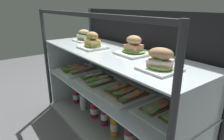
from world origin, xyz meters
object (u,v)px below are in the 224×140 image
at_px(juice_bottle_front_right_end, 83,102).
at_px(open_sandwich_tray_right_of_center, 98,80).
at_px(plated_roll_sandwich_near_right_corner, 134,48).
at_px(plated_roll_sandwich_center, 84,37).
at_px(plated_roll_sandwich_mid_right, 160,62).
at_px(open_sandwich_tray_center, 125,93).
at_px(juice_bottle_front_left_end, 104,116).
at_px(juice_bottle_front_fourth, 94,109).
at_px(open_sandwich_tray_near_left_corner, 78,69).
at_px(juice_bottle_near_post, 129,137).
at_px(juice_bottle_front_middle, 76,94).
at_px(open_sandwich_tray_far_right, 166,111).
at_px(juice_bottle_back_center, 114,125).
at_px(plated_roll_sandwich_far_left, 92,42).

bearing_deg(juice_bottle_front_right_end, open_sandwich_tray_right_of_center, 4.47).
relative_size(plated_roll_sandwich_near_right_corner, juice_bottle_front_right_end, 0.98).
xyz_separation_m(plated_roll_sandwich_center, plated_roll_sandwich_near_right_corner, (0.66, 0.02, 0.00)).
bearing_deg(plated_roll_sandwich_mid_right, open_sandwich_tray_center, 172.00).
relative_size(plated_roll_sandwich_near_right_corner, juice_bottle_front_left_end, 1.04).
relative_size(open_sandwich_tray_right_of_center, juice_bottle_front_fourth, 1.69).
bearing_deg(plated_roll_sandwich_center, open_sandwich_tray_right_of_center, -11.38).
height_order(open_sandwich_tray_near_left_corner, juice_bottle_near_post, open_sandwich_tray_near_left_corner).
height_order(plated_roll_sandwich_near_right_corner, juice_bottle_front_left_end, plated_roll_sandwich_near_right_corner).
relative_size(plated_roll_sandwich_mid_right, juice_bottle_front_right_end, 0.89).
distance_m(open_sandwich_tray_center, juice_bottle_front_middle, 0.80).
relative_size(plated_roll_sandwich_center, open_sandwich_tray_right_of_center, 0.53).
bearing_deg(juice_bottle_front_middle, open_sandwich_tray_far_right, 3.71).
distance_m(plated_roll_sandwich_center, juice_bottle_front_right_end, 0.63).
height_order(open_sandwich_tray_right_of_center, open_sandwich_tray_center, open_sandwich_tray_right_of_center).
bearing_deg(juice_bottle_back_center, juice_bottle_front_left_end, 173.55).
bearing_deg(open_sandwich_tray_right_of_center, plated_roll_sandwich_mid_right, -2.70).
distance_m(open_sandwich_tray_near_left_corner, juice_bottle_front_left_end, 0.53).
height_order(plated_roll_sandwich_far_left, open_sandwich_tray_center, plated_roll_sandwich_far_left).
height_order(plated_roll_sandwich_far_left, juice_bottle_back_center, plated_roll_sandwich_far_left).
xyz_separation_m(plated_roll_sandwich_mid_right, open_sandwich_tray_far_right, (0.01, 0.08, -0.32)).
bearing_deg(plated_roll_sandwich_near_right_corner, juice_bottle_near_post, -46.66).
distance_m(juice_bottle_front_fourth, juice_bottle_front_left_end, 0.16).
relative_size(open_sandwich_tray_center, juice_bottle_back_center, 1.50).
bearing_deg(open_sandwich_tray_center, plated_roll_sandwich_near_right_corner, 91.76).
bearing_deg(plated_roll_sandwich_mid_right, open_sandwich_tray_far_right, 85.72).
bearing_deg(open_sandwich_tray_far_right, plated_roll_sandwich_mid_right, -94.28).
bearing_deg(juice_bottle_front_left_end, juice_bottle_front_right_end, -176.97).
relative_size(plated_roll_sandwich_mid_right, juice_bottle_near_post, 0.86).
height_order(open_sandwich_tray_right_of_center, juice_bottle_front_fourth, open_sandwich_tray_right_of_center).
bearing_deg(open_sandwich_tray_center, juice_bottle_front_fourth, -176.64).
xyz_separation_m(plated_roll_sandwich_far_left, open_sandwich_tray_far_right, (0.67, 0.09, -0.32)).
relative_size(plated_roll_sandwich_mid_right, juice_bottle_front_fourth, 0.95).
xyz_separation_m(open_sandwich_tray_far_right, juice_bottle_front_middle, (-1.08, -0.07, -0.29)).
xyz_separation_m(open_sandwich_tray_far_right, juice_bottle_back_center, (-0.41, -0.07, -0.29)).
relative_size(open_sandwich_tray_center, juice_bottle_front_fourth, 1.69).
bearing_deg(juice_bottle_front_right_end, open_sandwich_tray_center, 3.44).
relative_size(open_sandwich_tray_far_right, juice_bottle_near_post, 1.55).
bearing_deg(plated_roll_sandwich_near_right_corner, juice_bottle_front_fourth, -166.16).
relative_size(plated_roll_sandwich_mid_right, open_sandwich_tray_near_left_corner, 0.56).
xyz_separation_m(plated_roll_sandwich_far_left, juice_bottle_back_center, (0.26, 0.02, -0.61)).
relative_size(plated_roll_sandwich_near_right_corner, open_sandwich_tray_near_left_corner, 0.62).
xyz_separation_m(plated_roll_sandwich_near_right_corner, juice_bottle_front_left_end, (-0.23, -0.09, -0.62)).
distance_m(open_sandwich_tray_right_of_center, juice_bottle_front_left_end, 0.32).
xyz_separation_m(plated_roll_sandwich_mid_right, open_sandwich_tray_right_of_center, (-0.66, 0.03, -0.32)).
height_order(plated_roll_sandwich_near_right_corner, juice_bottle_front_right_end, plated_roll_sandwich_near_right_corner).
height_order(plated_roll_sandwich_mid_right, juice_bottle_front_fourth, plated_roll_sandwich_mid_right).
distance_m(open_sandwich_tray_right_of_center, open_sandwich_tray_far_right, 0.67).
bearing_deg(plated_roll_sandwich_far_left, juice_bottle_back_center, 3.56).
bearing_deg(juice_bottle_near_post, plated_roll_sandwich_mid_right, -3.89).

